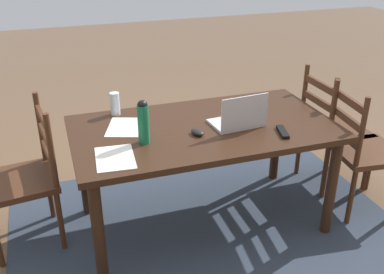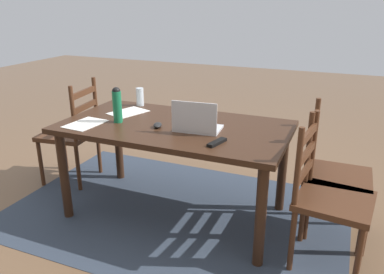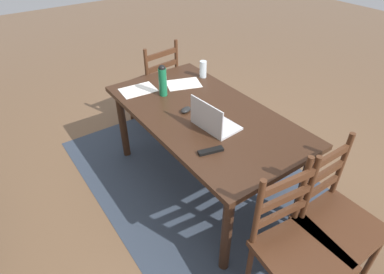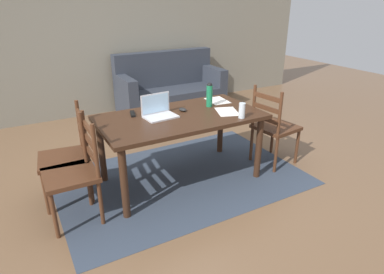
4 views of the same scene
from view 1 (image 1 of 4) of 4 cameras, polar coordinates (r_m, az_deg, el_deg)
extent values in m
plane|color=brown|center=(3.22, 1.39, -10.69)|extent=(14.00, 14.00, 0.00)
cube|color=#333D4C|center=(3.22, 1.39, -10.65)|extent=(2.62, 1.74, 0.01)
cube|color=#382114|center=(2.85, 1.54, 1.06)|extent=(1.68, 0.91, 0.04)
cylinder|color=#382114|center=(3.62, 10.75, -0.32)|extent=(0.07, 0.07, 0.70)
cylinder|color=#382114|center=(3.21, -13.74, -4.16)|extent=(0.07, 0.07, 0.70)
cylinder|color=#382114|center=(3.07, 17.43, -6.17)|extent=(0.07, 0.07, 0.70)
cylinder|color=#382114|center=(2.59, -11.88, -12.12)|extent=(0.07, 0.07, 0.70)
cube|color=#4C2B19|center=(3.64, 17.98, 0.72)|extent=(0.44, 0.44, 0.04)
cylinder|color=#4C2B19|center=(3.98, 18.21, -0.87)|extent=(0.04, 0.04, 0.43)
cylinder|color=#4C2B19|center=(3.72, 21.53, -3.35)|extent=(0.04, 0.04, 0.43)
cylinder|color=#4C2B19|center=(3.78, 13.53, -1.71)|extent=(0.04, 0.04, 0.43)
cylinder|color=#4C2B19|center=(3.51, 16.69, -4.42)|extent=(0.04, 0.04, 0.43)
cylinder|color=#4C2B19|center=(3.58, 14.18, 5.15)|extent=(0.04, 0.04, 0.50)
cylinder|color=#4C2B19|center=(3.29, 17.60, 2.86)|extent=(0.04, 0.04, 0.50)
cube|color=#4C2B19|center=(3.47, 15.63, 2.53)|extent=(0.03, 0.36, 0.05)
cube|color=#4C2B19|center=(3.43, 15.87, 4.44)|extent=(0.03, 0.36, 0.05)
cube|color=#4C2B19|center=(3.39, 16.13, 6.41)|extent=(0.03, 0.36, 0.05)
cube|color=#4C2B19|center=(3.01, -21.32, -5.39)|extent=(0.49, 0.49, 0.04)
cylinder|color=#4C2B19|center=(2.98, -16.50, -10.27)|extent=(0.04, 0.04, 0.43)
cylinder|color=#4C2B19|center=(3.30, -17.80, -6.66)|extent=(0.04, 0.04, 0.43)
cylinder|color=#4C2B19|center=(2.73, -17.56, -1.96)|extent=(0.04, 0.04, 0.50)
cylinder|color=#4C2B19|center=(3.08, -18.82, 1.04)|extent=(0.04, 0.04, 0.50)
cube|color=#4C2B19|center=(2.95, -17.96, -2.12)|extent=(0.07, 0.36, 0.05)
cube|color=#4C2B19|center=(2.89, -18.30, 0.07)|extent=(0.07, 0.36, 0.05)
cube|color=#4C2B19|center=(2.84, -18.64, 2.34)|extent=(0.07, 0.36, 0.05)
cube|color=#4C2B19|center=(3.39, 21.48, -1.77)|extent=(0.49, 0.49, 0.04)
cylinder|color=#4C2B19|center=(3.73, 21.85, -3.34)|extent=(0.04, 0.04, 0.43)
cylinder|color=#4C2B19|center=(3.55, 16.69, -4.08)|extent=(0.04, 0.04, 0.43)
cylinder|color=#4C2B19|center=(3.27, 19.73, -7.28)|extent=(0.04, 0.04, 0.43)
cylinder|color=#4C2B19|center=(3.33, 17.58, 3.15)|extent=(0.04, 0.04, 0.50)
cylinder|color=#4C2B19|center=(3.04, 20.91, 0.39)|extent=(0.04, 0.04, 0.50)
cube|color=#4C2B19|center=(3.22, 18.92, 0.22)|extent=(0.07, 0.36, 0.05)
cube|color=#4C2B19|center=(3.18, 19.24, 2.25)|extent=(0.07, 0.36, 0.05)
cube|color=#4C2B19|center=(3.13, 19.57, 4.34)|extent=(0.07, 0.36, 0.05)
cube|color=silver|center=(2.88, 5.62, 1.84)|extent=(0.34, 0.25, 0.02)
cube|color=silver|center=(2.76, 6.78, 3.16)|extent=(0.32, 0.04, 0.21)
cube|color=#A5CCEA|center=(2.76, 6.71, 3.20)|extent=(0.30, 0.03, 0.19)
cylinder|color=#197247|center=(2.59, -6.24, 1.63)|extent=(0.07, 0.07, 0.24)
sphere|color=black|center=(2.55, -6.37, 4.07)|extent=(0.06, 0.06, 0.06)
cylinder|color=silver|center=(3.03, -9.84, 4.22)|extent=(0.06, 0.06, 0.15)
ellipsoid|color=black|center=(2.72, 0.70, 0.63)|extent=(0.09, 0.11, 0.03)
cube|color=black|center=(2.80, 11.55, 0.66)|extent=(0.09, 0.18, 0.02)
cube|color=white|center=(2.86, -8.61, 1.26)|extent=(0.30, 0.35, 0.00)
cube|color=white|center=(2.49, -9.84, -2.65)|extent=(0.23, 0.31, 0.00)
camera|label=2|loc=(2.08, 69.50, 0.39)|focal=35.69mm
camera|label=3|loc=(2.82, 51.40, 19.46)|focal=29.92mm
camera|label=4|loc=(5.80, 5.90, 25.32)|focal=30.99mm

